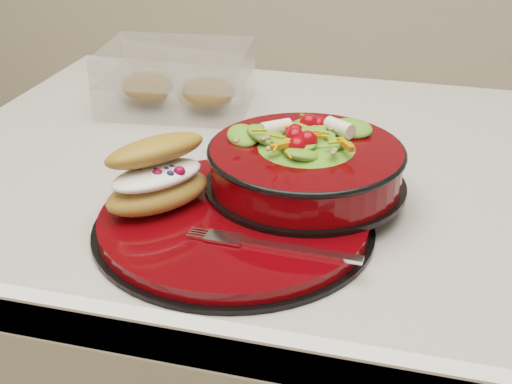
% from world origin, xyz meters
% --- Properties ---
extents(dinner_plate, '(0.31, 0.31, 0.02)m').
position_xyz_m(dinner_plate, '(-0.16, -0.19, 0.91)').
color(dinner_plate, black).
rests_on(dinner_plate, island_counter).
extents(salad_bowl, '(0.23, 0.23, 0.10)m').
position_xyz_m(salad_bowl, '(-0.09, -0.11, 0.96)').
color(salad_bowl, black).
rests_on(salad_bowl, dinner_plate).
extents(croissant, '(0.13, 0.15, 0.07)m').
position_xyz_m(croissant, '(-0.24, -0.19, 0.96)').
color(croissant, '#A27231').
rests_on(croissant, dinner_plate).
extents(fork, '(0.16, 0.02, 0.00)m').
position_xyz_m(fork, '(-0.09, -0.25, 0.92)').
color(fork, silver).
rests_on(fork, dinner_plate).
extents(pastry_box, '(0.24, 0.19, 0.09)m').
position_xyz_m(pastry_box, '(-0.35, 0.15, 0.95)').
color(pastry_box, white).
rests_on(pastry_box, island_counter).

